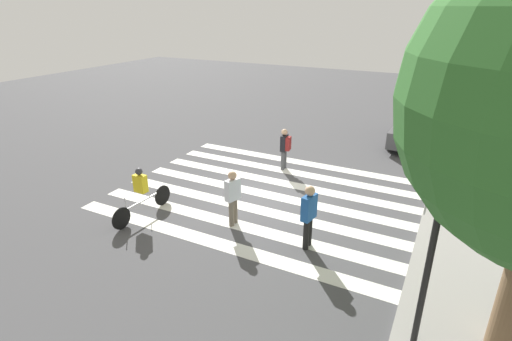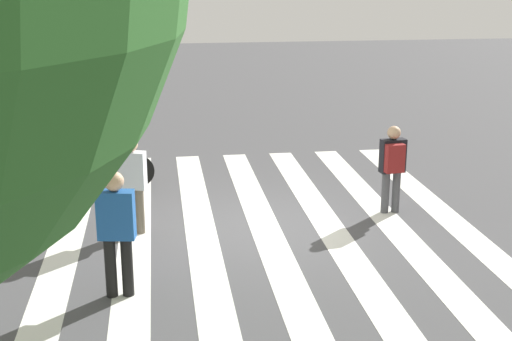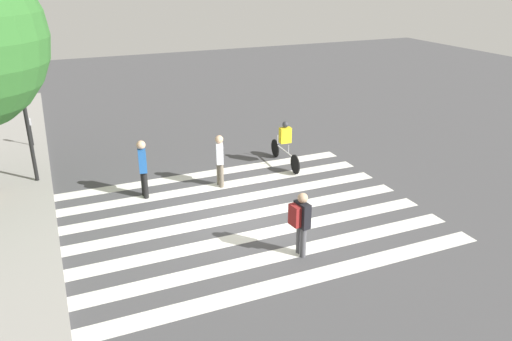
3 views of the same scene
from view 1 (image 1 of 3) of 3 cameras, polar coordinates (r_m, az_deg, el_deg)
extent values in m
plane|color=#444447|center=(13.99, 1.64, -3.46)|extent=(60.00, 60.00, 0.00)
cube|color=gray|center=(12.91, 27.81, -8.37)|extent=(36.00, 2.50, 0.14)
cube|color=silver|center=(16.90, 6.70, 1.12)|extent=(0.54, 10.00, 0.01)
cube|color=silver|center=(15.90, 5.22, -0.22)|extent=(0.54, 10.00, 0.01)
cube|color=silver|center=(14.94, 3.55, -1.73)|extent=(0.54, 10.00, 0.01)
cube|color=silver|center=(13.99, 1.64, -3.44)|extent=(0.54, 10.00, 0.01)
cube|color=silver|center=(13.08, -0.54, -5.40)|extent=(0.54, 10.00, 0.01)
cube|color=silver|center=(12.21, -3.06, -7.63)|extent=(0.54, 10.00, 0.01)
cube|color=silver|center=(11.39, -5.99, -10.17)|extent=(0.54, 10.00, 0.01)
cylinder|color=black|center=(7.68, 23.70, -10.81)|extent=(0.12, 0.12, 4.32)
cube|color=black|center=(7.01, 23.95, 0.15)|extent=(0.32, 0.26, 0.84)
cube|color=silver|center=(7.24, 23.21, -4.24)|extent=(0.60, 0.02, 0.16)
sphere|color=#590F0F|center=(6.94, 22.95, 2.15)|extent=(0.15, 0.15, 0.15)
sphere|color=#59470F|center=(7.01, 22.67, 0.38)|extent=(0.15, 0.15, 0.15)
sphere|color=red|center=(7.10, 22.39, -1.35)|extent=(0.15, 0.15, 0.15)
cylinder|color=black|center=(11.10, 7.59, -8.55)|extent=(0.16, 0.16, 0.87)
cylinder|color=black|center=(10.92, 7.17, -9.11)|extent=(0.16, 0.16, 0.87)
cube|color=#1E5199|center=(10.63, 7.59, -5.24)|extent=(0.54, 0.30, 0.69)
sphere|color=tan|center=(10.42, 7.72, -2.90)|extent=(0.27, 0.27, 0.27)
cylinder|color=#4C4C51|center=(16.16, 4.13, 1.69)|extent=(0.15, 0.15, 0.79)
cylinder|color=#4C4C51|center=(15.98, 3.83, 1.46)|extent=(0.15, 0.15, 0.79)
cube|color=black|center=(15.83, 4.05, 3.97)|extent=(0.49, 0.27, 0.63)
sphere|color=tan|center=(15.70, 4.09, 5.49)|extent=(0.25, 0.25, 0.25)
cube|color=maroon|center=(15.74, 4.63, 3.85)|extent=(0.36, 0.21, 0.53)
cylinder|color=#6B6051|center=(12.11, -3.02, -5.70)|extent=(0.15, 0.15, 0.82)
cylinder|color=#6B6051|center=(11.94, -3.54, -6.14)|extent=(0.15, 0.15, 0.82)
cube|color=silver|center=(11.69, -3.36, -2.75)|extent=(0.52, 0.34, 0.65)
sphere|color=tan|center=(11.51, -3.41, -0.71)|extent=(0.26, 0.26, 0.26)
cylinder|color=black|center=(12.45, -18.68, -6.51)|extent=(0.68, 0.07, 0.68)
cylinder|color=black|center=(13.52, -13.21, -3.48)|extent=(0.68, 0.07, 0.68)
cube|color=#B2B2B7|center=(12.88, -15.91, -4.20)|extent=(1.51, 0.10, 0.04)
cylinder|color=#B2B2B7|center=(13.01, -15.03, -3.05)|extent=(0.03, 0.03, 0.32)
cylinder|color=#B2B2B7|center=(12.40, -18.16, -4.53)|extent=(0.03, 0.03, 0.40)
cube|color=yellow|center=(12.64, -16.20, -1.79)|extent=(0.26, 0.41, 0.55)
sphere|color=#333338|center=(12.48, -16.39, -0.14)|extent=(0.22, 0.22, 0.22)
cube|color=#4C4C51|center=(20.47, 21.78, 5.34)|extent=(4.75, 1.85, 0.75)
cube|color=#23282D|center=(20.31, 22.04, 7.05)|extent=(2.63, 1.65, 0.52)
cylinder|color=black|center=(19.09, 23.44, 2.91)|extent=(0.65, 0.22, 0.64)
cylinder|color=black|center=(19.29, 18.56, 3.81)|extent=(0.65, 0.22, 0.64)
cylinder|color=black|center=(21.88, 24.39, 5.11)|extent=(0.65, 0.22, 0.64)
cylinder|color=black|center=(22.05, 20.11, 5.88)|extent=(0.65, 0.22, 0.64)
camera|label=2|loc=(11.57, 60.10, 3.36)|focal=50.00mm
camera|label=3|loc=(23.20, 27.74, 21.34)|focal=35.00mm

